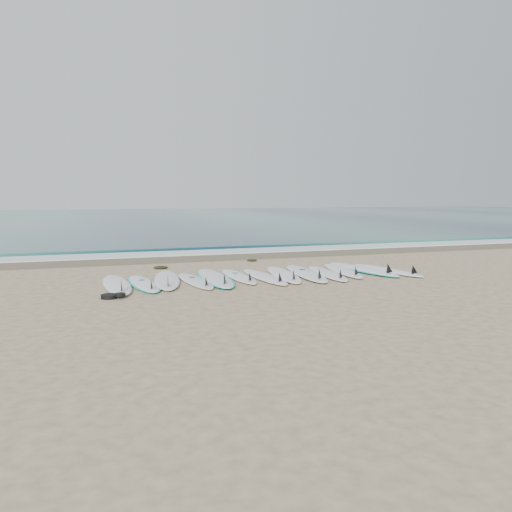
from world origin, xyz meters
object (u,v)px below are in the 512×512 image
object	(u,v)px
surfboard_0	(117,284)
leash_coil	(112,296)
surfboard_6	(265,277)
surfboard_12	(389,270)

from	to	relation	value
surfboard_0	leash_coil	world-z (taller)	surfboard_0
surfboard_6	leash_coil	bearing A→B (deg)	-164.60
surfboard_12	leash_coil	xyz separation A→B (m)	(-7.00, -1.14, -0.01)
surfboard_0	surfboard_6	xyz separation A→B (m)	(3.43, -0.04, -0.00)
surfboard_12	leash_coil	size ratio (longest dim) A/B	5.60
surfboard_0	surfboard_6	size ratio (longest dim) A/B	1.08
surfboard_0	surfboard_12	distance (m)	6.84
surfboard_0	surfboard_12	bearing A→B (deg)	-3.21
surfboard_0	surfboard_6	distance (m)	3.43
surfboard_0	leash_coil	bearing A→B (deg)	-100.30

